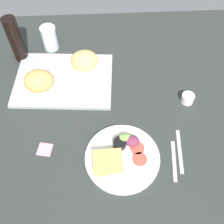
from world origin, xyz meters
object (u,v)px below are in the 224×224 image
(drinking_glass, at_px, (50,38))
(sticky_note, at_px, (45,149))
(espresso_cup, at_px, (188,98))
(serving_tray, at_px, (64,80))
(bread_plate_far, at_px, (85,63))
(soda_bottle, at_px, (16,40))
(plate_with_salad, at_px, (121,156))
(bread_plate_near, at_px, (39,83))
(knife, at_px, (180,151))
(fork, at_px, (174,161))

(drinking_glass, xyz_separation_m, sticky_note, (0.01, -0.59, -0.06))
(espresso_cup, height_order, sticky_note, espresso_cup)
(serving_tray, xyz_separation_m, bread_plate_far, (0.10, 0.05, 0.05))
(serving_tray, relative_size, soda_bottle, 1.92)
(serving_tray, relative_size, plate_with_salad, 1.55)
(bread_plate_near, bearing_deg, espresso_cup, -7.87)
(bread_plate_near, xyz_separation_m, bread_plate_far, (0.20, 0.11, -0.00))
(bread_plate_near, distance_m, knife, 0.67)
(bread_plate_near, xyz_separation_m, espresso_cup, (0.65, -0.09, -0.04))
(plate_with_salad, distance_m, knife, 0.24)
(serving_tray, distance_m, drinking_glass, 0.25)
(bread_plate_near, relative_size, espresso_cup, 3.40)
(bread_plate_near, height_order, fork, bread_plate_near)
(knife, distance_m, sticky_note, 0.54)
(bread_plate_far, distance_m, knife, 0.58)
(espresso_cup, bearing_deg, sticky_note, -161.21)
(bread_plate_far, relative_size, knife, 1.11)
(knife, xyz_separation_m, sticky_note, (-0.54, 0.04, -0.00))
(soda_bottle, bearing_deg, serving_tray, -36.96)
(plate_with_salad, distance_m, drinking_glass, 0.71)
(soda_bottle, bearing_deg, espresso_cup, -21.92)
(bread_plate_near, distance_m, fork, 0.66)
(espresso_cup, relative_size, fork, 0.33)
(plate_with_salad, relative_size, knife, 1.53)
(drinking_glass, relative_size, fork, 0.74)
(bread_plate_near, xyz_separation_m, sticky_note, (0.04, -0.30, -0.06))
(serving_tray, distance_m, bread_plate_far, 0.12)
(serving_tray, height_order, drinking_glass, drinking_glass)
(espresso_cup, height_order, knife, espresso_cup)
(plate_with_salad, bearing_deg, serving_tray, 120.48)
(serving_tray, xyz_separation_m, drinking_glass, (-0.07, 0.23, 0.06))
(soda_bottle, height_order, fork, soda_bottle)
(plate_with_salad, distance_m, sticky_note, 0.30)
(sticky_note, bearing_deg, fork, -8.44)
(serving_tray, height_order, bread_plate_near, bread_plate_near)
(bread_plate_near, relative_size, bread_plate_far, 0.91)
(bread_plate_near, height_order, bread_plate_far, bread_plate_near)
(plate_with_salad, distance_m, fork, 0.21)
(soda_bottle, xyz_separation_m, fork, (0.66, -0.60, -0.11))
(fork, height_order, sticky_note, fork)
(plate_with_salad, bearing_deg, bread_plate_far, 106.71)
(bread_plate_near, xyz_separation_m, soda_bottle, (-0.12, 0.22, 0.06))
(fork, bearing_deg, drinking_glass, 44.84)
(drinking_glass, distance_m, fork, 0.85)
(bread_plate_near, distance_m, sticky_note, 0.31)
(bread_plate_near, relative_size, sticky_note, 3.40)
(fork, relative_size, sticky_note, 3.04)
(soda_bottle, xyz_separation_m, sticky_note, (0.16, -0.52, -0.12))
(bread_plate_far, xyz_separation_m, drinking_glass, (-0.18, 0.18, 0.01))
(drinking_glass, height_order, knife, drinking_glass)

